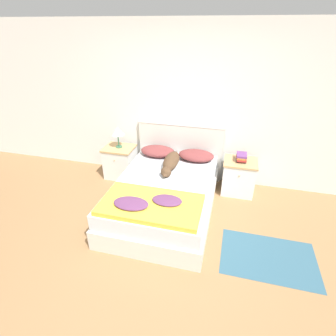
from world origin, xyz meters
The scene contains 13 objects.
ground_plane centered at (0.00, 0.00, 0.00)m, with size 16.00×16.00×0.00m, color #997047.
wall_back centered at (0.00, 2.13, 1.27)m, with size 9.00×0.06×2.55m.
bed centered at (-0.06, 1.03, 0.25)m, with size 1.38×2.02×0.51m.
headboard centered at (-0.06, 2.06, 0.52)m, with size 1.46×0.06×1.01m.
nightstand_left centered at (-1.09, 1.80, 0.29)m, with size 0.52×0.45×0.57m.
nightstand_right centered at (0.97, 1.80, 0.29)m, with size 0.52×0.45×0.57m.
pillow_left centered at (-0.39, 1.80, 0.58)m, with size 0.58×0.38×0.15m.
pillow_right centered at (0.26, 1.80, 0.58)m, with size 0.58×0.38×0.15m.
quilt centered at (-0.07, 0.40, 0.55)m, with size 1.22×0.68×0.11m.
dog centered at (-0.07, 1.43, 0.60)m, with size 0.22×0.80×0.20m.
book_stack centered at (0.97, 1.82, 0.62)m, with size 0.16×0.25×0.11m.
table_lamp centered at (-1.09, 1.81, 0.86)m, with size 0.23×0.23×0.37m.
rug centered at (1.38, 0.44, 0.00)m, with size 1.11×0.75×0.00m.
Camera 1 is at (0.78, -2.01, 2.45)m, focal length 28.00 mm.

